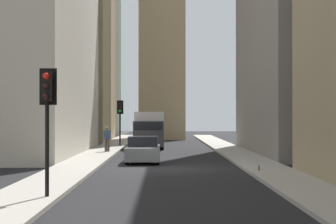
{
  "coord_description": "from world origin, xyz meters",
  "views": [
    {
      "loc": [
        -27.82,
        0.3,
        2.53
      ],
      "look_at": [
        19.83,
        -0.07,
        2.84
      ],
      "focal_mm": 62.3,
      "sensor_mm": 36.0,
      "label": 1
    }
  ],
  "objects_px": {
    "hatchback_grey": "(143,150)",
    "pedestrian": "(107,138)",
    "traffic_light_midblock": "(120,112)",
    "delivery_truck": "(149,129)",
    "discarded_bottle": "(259,168)",
    "traffic_light_foreground": "(47,102)"
  },
  "relations": [
    {
      "from": "hatchback_grey",
      "to": "discarded_bottle",
      "type": "bearing_deg",
      "value": -139.59
    },
    {
      "from": "traffic_light_midblock",
      "to": "pedestrian",
      "type": "xyz_separation_m",
      "value": [
        -7.72,
        0.29,
        -1.75
      ]
    },
    {
      "from": "delivery_truck",
      "to": "hatchback_grey",
      "type": "height_order",
      "value": "delivery_truck"
    },
    {
      "from": "traffic_light_foreground",
      "to": "traffic_light_midblock",
      "type": "height_order",
      "value": "traffic_light_foreground"
    },
    {
      "from": "hatchback_grey",
      "to": "pedestrian",
      "type": "relative_size",
      "value": 2.57
    },
    {
      "from": "traffic_light_midblock",
      "to": "hatchback_grey",
      "type": "bearing_deg",
      "value": -171.07
    },
    {
      "from": "discarded_bottle",
      "to": "traffic_light_midblock",
      "type": "bearing_deg",
      "value": 19.68
    },
    {
      "from": "hatchback_grey",
      "to": "pedestrian",
      "type": "distance_m",
      "value": 7.99
    },
    {
      "from": "delivery_truck",
      "to": "traffic_light_foreground",
      "type": "height_order",
      "value": "traffic_light_foreground"
    },
    {
      "from": "pedestrian",
      "to": "discarded_bottle",
      "type": "xyz_separation_m",
      "value": [
        -13.7,
        -7.96,
        -0.8
      ]
    },
    {
      "from": "delivery_truck",
      "to": "traffic_light_foreground",
      "type": "distance_m",
      "value": 28.33
    },
    {
      "from": "delivery_truck",
      "to": "discarded_bottle",
      "type": "distance_m",
      "value": 20.82
    },
    {
      "from": "delivery_truck",
      "to": "traffic_light_midblock",
      "type": "bearing_deg",
      "value": 61.14
    },
    {
      "from": "delivery_truck",
      "to": "traffic_light_foreground",
      "type": "relative_size",
      "value": 1.69
    },
    {
      "from": "hatchback_grey",
      "to": "traffic_light_midblock",
      "type": "bearing_deg",
      "value": 8.93
    },
    {
      "from": "hatchback_grey",
      "to": "pedestrian",
      "type": "xyz_separation_m",
      "value": [
        7.51,
        2.69,
        0.39
      ]
    },
    {
      "from": "traffic_light_foreground",
      "to": "hatchback_grey",
      "type": "bearing_deg",
      "value": -9.39
    },
    {
      "from": "delivery_truck",
      "to": "discarded_bottle",
      "type": "height_order",
      "value": "delivery_truck"
    },
    {
      "from": "delivery_truck",
      "to": "hatchback_grey",
      "type": "relative_size",
      "value": 1.5
    },
    {
      "from": "traffic_light_midblock",
      "to": "traffic_light_foreground",
      "type": "bearing_deg",
      "value": -179.93
    },
    {
      "from": "traffic_light_foreground",
      "to": "traffic_light_midblock",
      "type": "relative_size",
      "value": 1.05
    },
    {
      "from": "hatchback_grey",
      "to": "traffic_light_foreground",
      "type": "bearing_deg",
      "value": 170.61
    }
  ]
}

